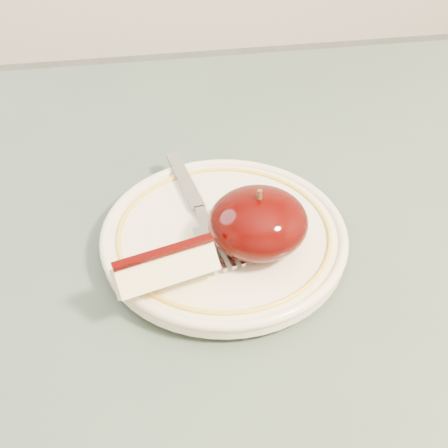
{
  "coord_description": "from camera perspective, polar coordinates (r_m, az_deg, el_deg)",
  "views": [
    {
      "loc": [
        0.0,
        -0.3,
        1.12
      ],
      "look_at": [
        0.06,
        0.09,
        0.78
      ],
      "focal_mm": 50.0,
      "sensor_mm": 36.0,
      "label": 1
    }
  ],
  "objects": [
    {
      "name": "fork",
      "position": [
        0.55,
        -2.26,
        1.39
      ],
      "size": [
        0.05,
        0.17,
        0.0
      ],
      "rotation": [
        0.0,
        0.0,
        1.76
      ],
      "color": "#909398",
      "rests_on": "plate"
    },
    {
      "name": "apple_half",
      "position": [
        0.5,
        3.14,
        0.12
      ],
      "size": [
        0.08,
        0.08,
        0.06
      ],
      "color": "black",
      "rests_on": "plate"
    },
    {
      "name": "plate",
      "position": [
        0.53,
        0.0,
        -1.13
      ],
      "size": [
        0.21,
        0.21,
        0.02
      ],
      "color": "#EEE7C7",
      "rests_on": "table"
    },
    {
      "name": "table",
      "position": [
        0.55,
        -5.27,
        -15.98
      ],
      "size": [
        0.9,
        0.9,
        0.75
      ],
      "color": "brown",
      "rests_on": "ground"
    },
    {
      "name": "apple_wedge",
      "position": [
        0.48,
        -5.4,
        -4.1
      ],
      "size": [
        0.09,
        0.05,
        0.04
      ],
      "rotation": [
        0.0,
        0.0,
        0.27
      ],
      "color": "beige",
      "rests_on": "plate"
    }
  ]
}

